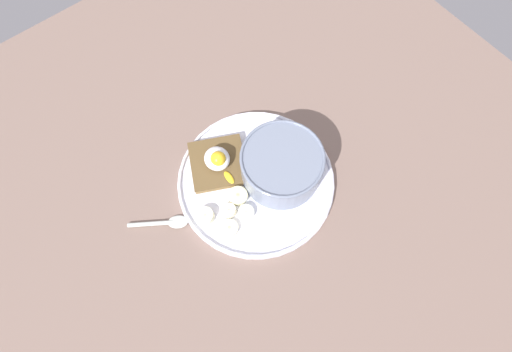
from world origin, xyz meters
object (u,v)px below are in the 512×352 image
object	(u,v)px
toast_slice	(218,163)
poached_egg	(217,159)
banana_slice_right	(207,218)
spoon	(166,223)
banana_slice_front	(229,210)
banana_slice_back	(229,228)
banana_slice_inner	(238,196)
oatmeal_bowl	(281,165)
banana_slice_left	(246,212)

from	to	relation	value
toast_slice	poached_egg	distance (cm)	2.29
poached_egg	banana_slice_right	bearing A→B (deg)	131.99
banana_slice_right	spoon	distance (cm)	7.57
banana_slice_front	banana_slice_back	size ratio (longest dim) A/B	0.71
banana_slice_right	toast_slice	bearing A→B (deg)	-47.27
banana_slice_front	spoon	bearing A→B (deg)	61.20
banana_slice_inner	oatmeal_bowl	bearing A→B (deg)	-96.80
poached_egg	banana_slice_back	distance (cm)	12.53
oatmeal_bowl	banana_slice_left	distance (cm)	10.49
toast_slice	banana_slice_left	xyz separation A→B (cm)	(-10.64, 1.72, -0.31)
banana_slice_back	banana_slice_inner	bearing A→B (deg)	-51.77
poached_egg	banana_slice_front	world-z (taller)	poached_egg
banana_slice_left	toast_slice	bearing A→B (deg)	-9.16
oatmeal_bowl	banana_slice_back	world-z (taller)	oatmeal_bowl
poached_egg	toast_slice	bearing A→B (deg)	-4.01
banana_slice_left	banana_slice_back	world-z (taller)	same
banana_slice_back	banana_slice_front	bearing A→B (deg)	-35.59
oatmeal_bowl	toast_slice	xyz separation A→B (cm)	(8.38, 8.14, -2.48)
oatmeal_bowl	banana_slice_left	xyz separation A→B (cm)	(-2.26, 9.85, -2.79)
banana_slice_right	poached_egg	bearing A→B (deg)	-48.01
banana_slice_front	banana_slice_right	xyz separation A→B (cm)	(1.33, 3.86, 0.13)
oatmeal_bowl	banana_slice_front	xyz separation A→B (cm)	(-0.09, 12.00, -2.78)
poached_egg	banana_slice_right	size ratio (longest dim) A/B	1.71
oatmeal_bowl	banana_slice_front	bearing A→B (deg)	90.41
banana_slice_back	banana_slice_right	size ratio (longest dim) A/B	0.87
poached_egg	banana_slice_inner	world-z (taller)	poached_egg
toast_slice	banana_slice_inner	world-z (taller)	toast_slice
banana_slice_front	banana_slice_left	xyz separation A→B (cm)	(-2.18, -2.14, -0.01)
toast_slice	banana_slice_right	bearing A→B (deg)	132.73
poached_egg	banana_slice_left	xyz separation A→B (cm)	(-10.44, 1.70, -2.59)
toast_slice	banana_slice_front	xyz separation A→B (cm)	(-8.46, 3.86, -0.30)
toast_slice	spoon	xyz separation A→B (cm)	(-2.95, 13.89, -1.49)
poached_egg	spoon	distance (cm)	14.64
poached_egg	banana_slice_back	bearing A→B (deg)	152.31
poached_egg	spoon	size ratio (longest dim) A/B	0.79
toast_slice	banana_slice_back	world-z (taller)	toast_slice
banana_slice_inner	poached_egg	bearing A→B (deg)	-7.48
banana_slice_left	banana_slice_right	world-z (taller)	banana_slice_right
banana_slice_front	banana_slice_inner	xyz separation A→B (cm)	(1.17, -2.91, 0.09)
banana_slice_left	banana_slice_back	distance (cm)	4.01
banana_slice_right	banana_slice_inner	distance (cm)	6.77
banana_slice_back	banana_slice_left	bearing A→B (deg)	-84.20
oatmeal_bowl	banana_slice_inner	world-z (taller)	oatmeal_bowl
spoon	banana_slice_left	bearing A→B (deg)	-122.28
oatmeal_bowl	banana_slice_inner	distance (cm)	9.53
banana_slice_right	spoon	world-z (taller)	banana_slice_right
banana_slice_back	toast_slice	bearing A→B (deg)	-27.33
banana_slice_front	banana_slice_back	distance (cm)	3.17
banana_slice_front	banana_slice_inner	bearing A→B (deg)	-68.14
banana_slice_left	banana_slice_back	bearing A→B (deg)	95.80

